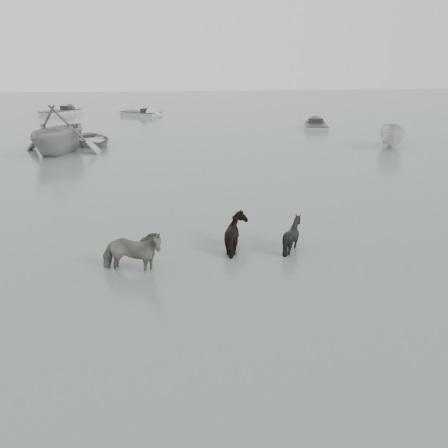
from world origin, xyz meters
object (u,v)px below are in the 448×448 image
Objects in this scene: pony_dark at (239,227)px; pony_black at (292,231)px; rowboat_lead at (91,137)px; pony_pinto at (131,246)px.

pony_black is at bearing -114.06° from pony_dark.
rowboat_lead is at bearing 3.93° from pony_dark.
rowboat_lead is (-4.03, 20.71, -0.28)m from pony_pinto.
pony_pinto reaches higher than pony_black.
pony_black is at bearing -65.21° from pony_pinto.
pony_pinto is 3.41m from pony_dark.
pony_pinto reaches higher than pony_dark.
pony_dark is 20.64m from rowboat_lead.
pony_dark reaches higher than rowboat_lead.
pony_dark is at bearing 64.88° from pony_black.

